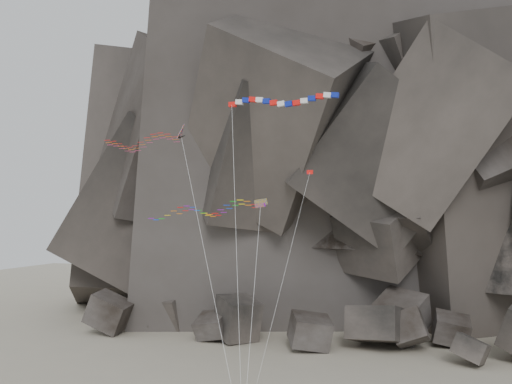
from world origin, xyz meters
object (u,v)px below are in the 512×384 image
(delta_kite, at_px, (138,142))
(banner_kite, at_px, (281,102))
(parafoil_kite, at_px, (199,210))
(pennant_kite, at_px, (298,220))

(delta_kite, height_order, banner_kite, banner_kite)
(parafoil_kite, relative_size, pennant_kite, 0.88)
(delta_kite, height_order, parafoil_kite, delta_kite)
(delta_kite, xyz_separation_m, parafoil_kite, (7.52, -0.11, -7.55))
(parafoil_kite, height_order, pennant_kite, pennant_kite)
(delta_kite, distance_m, banner_kite, 17.26)
(delta_kite, relative_size, pennant_kite, 1.25)
(delta_kite, bearing_deg, banner_kite, -18.50)
(banner_kite, relative_size, pennant_kite, 1.34)
(pennant_kite, bearing_deg, parafoil_kite, 162.57)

